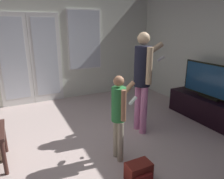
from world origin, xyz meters
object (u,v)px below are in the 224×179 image
(person_child, at_px, (119,111))
(backpack, at_px, (139,172))
(tv_stand, at_px, (207,110))
(person_adult, at_px, (143,74))
(flat_screen_tv, at_px, (211,81))

(person_child, xyz_separation_m, backpack, (0.01, -0.49, -0.60))
(tv_stand, bearing_deg, backpack, -159.14)
(backpack, bearing_deg, person_adult, 55.16)
(tv_stand, relative_size, person_child, 1.37)
(flat_screen_tv, xyz_separation_m, person_adult, (-1.35, 0.24, 0.22))
(person_adult, bearing_deg, backpack, -124.84)
(backpack, bearing_deg, flat_screen_tv, 20.96)
(person_child, bearing_deg, person_adult, 36.75)
(tv_stand, distance_m, person_child, 2.15)
(flat_screen_tv, distance_m, person_adult, 1.39)
(flat_screen_tv, height_order, person_adult, person_adult)
(flat_screen_tv, relative_size, person_child, 1.02)
(person_child, bearing_deg, flat_screen_tv, 8.33)
(tv_stand, relative_size, backpack, 5.39)
(tv_stand, distance_m, backpack, 2.22)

